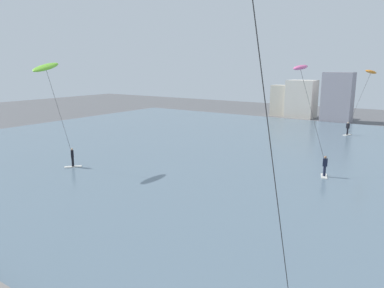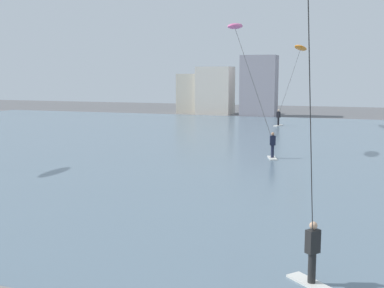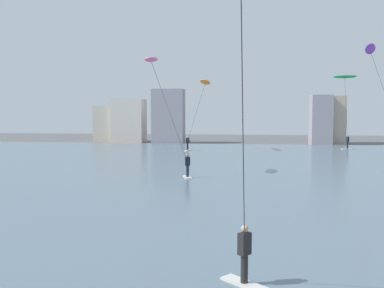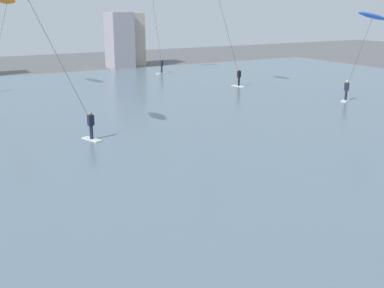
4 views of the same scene
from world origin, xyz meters
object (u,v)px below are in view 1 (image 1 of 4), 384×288
object	(u,v)px
kitesurfer_lime	(49,78)
kitesurfer_pink	(304,81)
kitesurfer_black	(255,13)
kitesurfer_orange	(369,76)

from	to	relation	value
kitesurfer_lime	kitesurfer_pink	size ratio (longest dim) A/B	1.03
kitesurfer_black	kitesurfer_pink	bearing A→B (deg)	105.32
kitesurfer_orange	kitesurfer_pink	bearing A→B (deg)	-95.31
kitesurfer_lime	kitesurfer_pink	world-z (taller)	kitesurfer_lime
kitesurfer_black	kitesurfer_orange	distance (m)	41.28
kitesurfer_black	kitesurfer_pink	xyz separation A→B (m)	(-6.15, 22.44, -2.23)
kitesurfer_black	kitesurfer_lime	bearing A→B (deg)	154.43
kitesurfer_black	kitesurfer_orange	xyz separation A→B (m)	(-4.43, 40.98, -2.23)
kitesurfer_lime	kitesurfer_pink	bearing A→B (deg)	34.35
kitesurfer_orange	kitesurfer_lime	bearing A→B (deg)	-121.67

